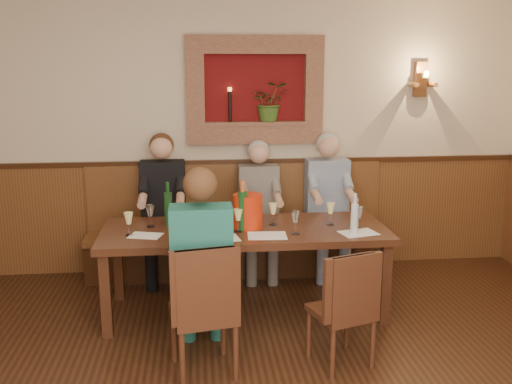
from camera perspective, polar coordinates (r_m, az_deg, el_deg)
room_shell at (r=2.80m, az=2.09°, el=8.16°), size 6.04×6.04×2.82m
wainscoting at (r=3.18m, az=1.89°, el=-15.91°), size 6.02×6.02×1.15m
wall_niche at (r=5.75m, az=0.30°, el=9.71°), size 1.36×0.30×1.06m
wall_sconce at (r=6.14m, az=16.18°, el=10.69°), size 0.25×0.20×0.35m
dining_table at (r=4.85m, az=-1.12°, el=-4.48°), size 2.40×0.90×0.75m
bench at (r=5.85m, az=-1.90°, el=-5.01°), size 3.00×0.45×1.11m
chair_near_left at (r=4.07m, az=-5.21°, el=-14.07°), size 0.50×0.50×0.96m
chair_near_right at (r=4.22m, az=8.58°, el=-13.56°), size 0.48×0.48×0.87m
person_bench_left at (r=5.66m, az=-9.22°, el=-2.86°), size 0.43×0.53×1.45m
person_bench_mid at (r=5.70m, az=0.33°, el=-2.98°), size 0.40×0.49×1.37m
person_bench_right at (r=5.81m, az=7.21°, el=-2.48°), size 0.43×0.52×1.44m
person_chair_front at (r=4.13m, az=-5.40°, el=-8.86°), size 0.43×0.52×1.44m
spittoon_bucket at (r=4.81m, az=-0.83°, el=-1.92°), size 0.31×0.31×0.29m
wine_bottle_green_a at (r=4.72m, az=-1.34°, el=-1.80°), size 0.08×0.08×0.42m
wine_bottle_green_b at (r=4.94m, az=-8.77°, el=-1.56°), size 0.09×0.09×0.38m
water_bottle at (r=4.69m, az=9.82°, el=-2.58°), size 0.08×0.08×0.34m
tasting_sheet_a at (r=4.70m, az=-10.98°, el=-4.30°), size 0.30×0.25×0.00m
tasting_sheet_b at (r=4.62m, az=1.12°, el=-4.38°), size 0.33×0.24×0.00m
tasting_sheet_c at (r=4.76m, az=10.21°, el=-4.04°), size 0.33×0.27×0.00m
tasting_sheet_d at (r=4.55m, az=-3.52°, el=-4.68°), size 0.31×0.25×0.00m
wine_glass_0 at (r=4.71m, az=-1.80°, el=-2.85°), size 0.08×0.08×0.19m
wine_glass_1 at (r=4.86m, az=10.24°, el=-2.56°), size 0.08×0.08×0.19m
wine_glass_2 at (r=4.92m, az=-10.53°, el=-2.38°), size 0.08×0.08×0.19m
wine_glass_3 at (r=4.65m, az=3.98°, el=-3.07°), size 0.08×0.08×0.19m
wine_glass_4 at (r=4.95m, az=7.45°, el=-2.16°), size 0.08×0.08×0.19m
wine_glass_5 at (r=4.93m, az=-5.30°, el=-2.18°), size 0.08×0.08×0.19m
wine_glass_6 at (r=4.90m, az=1.72°, el=-2.21°), size 0.08×0.08×0.19m
wine_glass_7 at (r=4.71m, az=-12.60°, el=-3.14°), size 0.08×0.08×0.19m
wine_glass_8 at (r=4.54m, az=-2.85°, el=-3.46°), size 0.08×0.08×0.19m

